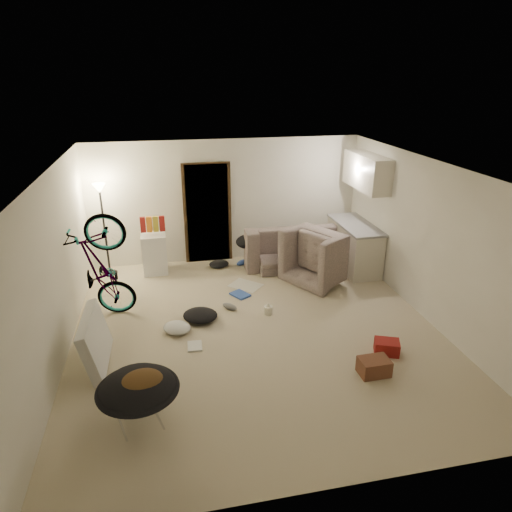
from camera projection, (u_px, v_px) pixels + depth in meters
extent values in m
cube|color=beige|center=(256.00, 330.00, 7.08)|extent=(5.50, 6.00, 0.02)
cube|color=white|center=(256.00, 168.00, 6.13)|extent=(5.50, 6.00, 0.02)
cube|color=white|center=(226.00, 201.00, 9.33)|extent=(5.50, 0.02, 2.50)
cube|color=white|center=(329.00, 384.00, 3.87)|extent=(5.50, 0.02, 2.50)
cube|color=white|center=(54.00, 271.00, 6.08)|extent=(0.02, 6.00, 2.50)
cube|color=white|center=(429.00, 241.00, 7.12)|extent=(0.02, 6.00, 2.50)
cube|color=black|center=(207.00, 214.00, 9.31)|extent=(0.85, 0.10, 2.04)
cube|color=#382513|center=(208.00, 214.00, 9.28)|extent=(0.97, 0.04, 2.10)
cylinder|color=black|center=(110.00, 273.00, 9.02)|extent=(0.28, 0.28, 0.03)
cylinder|color=black|center=(105.00, 233.00, 8.70)|extent=(0.04, 0.04, 1.70)
cone|color=#FFE0A5|center=(99.00, 188.00, 8.38)|extent=(0.24, 0.24, 0.18)
cube|color=beige|center=(354.00, 247.00, 9.18)|extent=(0.60, 1.50, 0.88)
cube|color=gray|center=(356.00, 225.00, 9.01)|extent=(0.64, 1.54, 0.04)
cube|color=beige|center=(367.00, 172.00, 8.64)|extent=(0.38, 1.40, 0.65)
imported|color=#353B34|center=(295.00, 249.00, 9.43)|extent=(2.16, 0.87, 0.63)
imported|color=#353B34|center=(326.00, 259.00, 8.74)|extent=(1.44, 1.49, 0.74)
imported|color=black|center=(104.00, 290.00, 7.26)|extent=(1.91, 1.02, 1.06)
imported|color=maroon|center=(128.00, 414.00, 5.32)|extent=(0.26, 0.26, 0.02)
cube|color=white|center=(155.00, 254.00, 8.95)|extent=(0.47, 0.47, 0.79)
cube|color=maroon|center=(143.00, 225.00, 8.69)|extent=(0.10, 0.08, 0.30)
cube|color=orange|center=(149.00, 224.00, 8.71)|extent=(0.11, 0.09, 0.30)
cube|color=gold|center=(156.00, 224.00, 8.74)|extent=(0.10, 0.07, 0.30)
cube|color=maroon|center=(162.00, 224.00, 8.76)|extent=(0.11, 0.08, 0.30)
cylinder|color=silver|center=(140.00, 408.00, 5.11)|extent=(0.60, 0.60, 0.42)
ellipsoid|color=black|center=(138.00, 389.00, 5.02)|extent=(0.85, 0.85, 0.36)
torus|color=black|center=(138.00, 389.00, 5.02)|extent=(0.92, 0.92, 0.07)
ellipsoid|color=#55391D|center=(142.00, 382.00, 4.96)|extent=(0.57, 0.51, 0.22)
ellipsoid|color=black|center=(250.00, 242.00, 9.16)|extent=(0.57, 0.48, 0.28)
cube|color=silver|center=(95.00, 341.00, 6.12)|extent=(0.30, 1.11, 0.74)
cube|color=brown|center=(374.00, 367.00, 5.99)|extent=(0.40, 0.29, 0.22)
cube|color=maroon|center=(387.00, 347.00, 6.45)|extent=(0.41, 0.36, 0.20)
cylinder|color=beige|center=(268.00, 310.00, 7.50)|extent=(0.14, 0.14, 0.14)
cone|color=beige|center=(268.00, 305.00, 7.46)|extent=(0.08, 0.08, 0.06)
cube|color=silver|center=(246.00, 285.00, 8.52)|extent=(0.70, 0.70, 0.01)
cube|color=#3255B5|center=(240.00, 295.00, 8.14)|extent=(0.38, 0.41, 0.03)
cube|color=silver|center=(195.00, 346.00, 6.62)|extent=(0.22, 0.28, 0.02)
ellipsoid|color=#3255B5|center=(242.00, 262.00, 9.41)|extent=(0.30, 0.27, 0.11)
ellipsoid|color=slate|center=(230.00, 307.00, 7.65)|extent=(0.28, 0.29, 0.11)
ellipsoid|color=#3255B5|center=(120.00, 374.00, 5.96)|extent=(0.21, 0.26, 0.09)
ellipsoid|color=black|center=(200.00, 315.00, 7.30)|extent=(0.67, 0.62, 0.18)
ellipsoid|color=black|center=(219.00, 264.00, 9.32)|extent=(0.50, 0.47, 0.12)
ellipsoid|color=silver|center=(177.00, 328.00, 6.99)|extent=(0.58, 0.58, 0.14)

